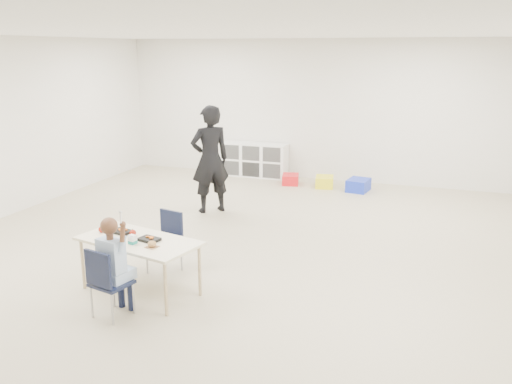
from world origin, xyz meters
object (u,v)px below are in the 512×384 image
(table, at_px, (140,266))
(cubby_shelf, at_px, (254,160))
(adult, at_px, (210,159))
(chair_near, at_px, (112,282))
(child, at_px, (110,262))

(table, distance_m, cubby_shelf, 5.74)
(table, height_order, cubby_shelf, cubby_shelf)
(table, xyz_separation_m, adult, (-0.52, 3.06, 0.56))
(table, bearing_deg, adult, 112.50)
(table, relative_size, chair_near, 1.97)
(child, bearing_deg, table, 105.17)
(cubby_shelf, relative_size, adult, 0.80)
(table, xyz_separation_m, chair_near, (0.02, -0.57, 0.06))
(table, bearing_deg, chair_near, -74.83)
(table, height_order, adult, adult)
(table, bearing_deg, child, -74.83)
(table, distance_m, adult, 3.15)
(chair_near, relative_size, adult, 0.42)
(child, distance_m, adult, 3.69)
(child, height_order, cubby_shelf, child)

